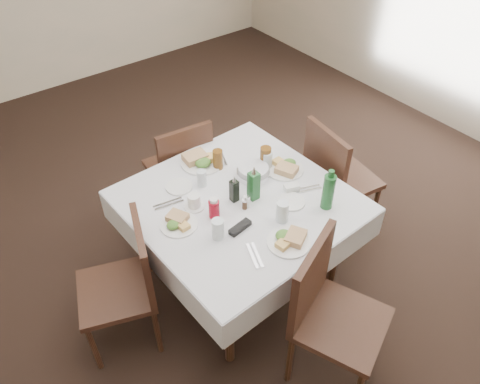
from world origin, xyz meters
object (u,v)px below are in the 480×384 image
(water_w, at_px, (218,229))
(green_bottle, at_px, (328,191))
(chair_north, at_px, (182,166))
(oil_cruet_green, at_px, (254,185))
(chair_east, at_px, (334,174))
(water_s, at_px, (282,212))
(water_e, at_px, (267,160))
(coffee_mug, at_px, (194,201))
(ketchup_bottle, at_px, (214,208))
(water_n, at_px, (202,178))
(oil_cruet_dark, at_px, (234,190))
(bread_basket, at_px, (253,172))
(dining_table, at_px, (239,209))
(chair_south, at_px, (327,307))
(chair_west, at_px, (129,279))

(water_w, height_order, green_bottle, green_bottle)
(chair_north, relative_size, oil_cruet_green, 3.61)
(chair_north, xyz_separation_m, chair_east, (0.84, -0.82, 0.03))
(chair_east, xyz_separation_m, oil_cruet_green, (-0.79, -0.01, 0.31))
(chair_north, xyz_separation_m, water_w, (-0.33, -0.97, 0.30))
(water_s, distance_m, water_e, 0.52)
(water_e, distance_m, water_w, 0.73)
(coffee_mug, bearing_deg, water_w, -96.40)
(ketchup_bottle, height_order, green_bottle, green_bottle)
(water_n, distance_m, oil_cruet_dark, 0.26)
(bread_basket, bearing_deg, ketchup_bottle, -159.57)
(water_s, bearing_deg, dining_table, 107.44)
(coffee_mug, bearing_deg, dining_table, -24.61)
(water_n, xyz_separation_m, oil_cruet_dark, (0.08, -0.25, 0.03))
(chair_north, height_order, bread_basket, chair_north)
(chair_north, relative_size, green_bottle, 3.22)
(green_bottle, bearing_deg, oil_cruet_dark, 136.69)
(water_e, relative_size, water_w, 0.97)
(chair_east, xyz_separation_m, green_bottle, (-0.48, -0.35, 0.33))
(ketchup_bottle, bearing_deg, green_bottle, -30.03)
(water_n, xyz_separation_m, water_e, (0.46, -0.12, 0.01))
(water_s, height_order, water_w, water_s)
(chair_north, height_order, water_s, chair_north)
(oil_cruet_dark, bearing_deg, green_bottle, -43.31)
(chair_north, relative_size, chair_south, 0.93)
(dining_table, xyz_separation_m, oil_cruet_green, (0.08, -0.04, 0.19))
(green_bottle, bearing_deg, water_s, 165.52)
(water_e, bearing_deg, chair_north, 116.11)
(oil_cruet_dark, height_order, coffee_mug, oil_cruet_dark)
(chair_south, relative_size, coffee_mug, 7.60)
(water_s, distance_m, oil_cruet_dark, 0.34)
(bread_basket, height_order, ketchup_bottle, ketchup_bottle)
(chair_south, xyz_separation_m, water_s, (0.12, 0.54, 0.26))
(chair_west, bearing_deg, chair_south, -48.27)
(chair_north, distance_m, water_w, 1.07)
(chair_west, distance_m, water_e, 1.20)
(dining_table, bearing_deg, water_e, 22.56)
(dining_table, bearing_deg, ketchup_bottle, -172.48)
(chair_west, xyz_separation_m, bread_basket, (1.03, 0.10, 0.26))
(oil_cruet_green, xyz_separation_m, ketchup_bottle, (-0.30, 0.01, -0.04))
(green_bottle, bearing_deg, water_n, 127.89)
(dining_table, height_order, oil_cruet_dark, oil_cruet_dark)
(chair_north, bearing_deg, chair_south, -92.14)
(water_e, bearing_deg, chair_east, -18.53)
(bread_basket, relative_size, oil_cruet_green, 0.88)
(chair_east, relative_size, oil_cruet_dark, 4.94)
(chair_west, height_order, water_w, chair_west)
(chair_west, xyz_separation_m, water_s, (0.90, -0.34, 0.30))
(water_s, bearing_deg, water_n, 109.56)
(water_e, xyz_separation_m, bread_basket, (-0.13, -0.01, -0.03))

